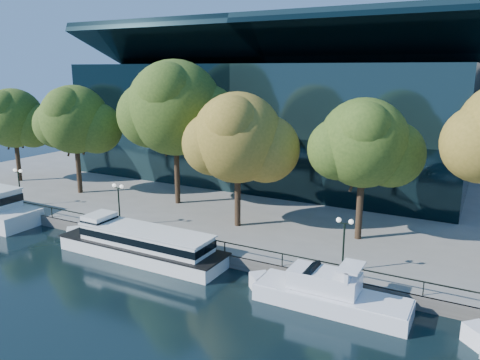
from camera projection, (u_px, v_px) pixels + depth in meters
The scene contains 14 objects.
ground at pixel (150, 267), 37.29m from camera, with size 160.00×160.00×0.00m, color black.
promenade at pixel (309, 173), 68.30m from camera, with size 90.00×67.08×1.00m.
railing at pixel (174, 232), 39.62m from camera, with size 88.20×0.08×0.99m.
convention_building at pixel (272, 120), 64.35m from camera, with size 50.00×24.57×21.43m.
tour_boat at pixel (137, 242), 39.07m from camera, with size 16.68×3.72×3.16m.
cruiser_near at pixel (325, 292), 30.94m from camera, with size 11.31×2.91×3.28m.
tree_0 at pixel (14, 120), 59.88m from camera, with size 9.50×7.79×12.05m.
tree_1 at pixel (75, 121), 53.83m from camera, with size 9.87×8.09×12.67m.
tree_2 at pixel (176, 110), 49.11m from camera, with size 12.58×10.31×15.45m.
tree_3 at pixel (239, 140), 42.21m from camera, with size 10.34×8.47×12.49m.
tree_4 at pixel (365, 145), 38.82m from camera, with size 9.40×7.71×12.18m.
lamp_0 at pixel (19, 178), 50.04m from camera, with size 1.26×0.36×4.03m.
lamp_1 at pixel (118, 195), 43.53m from camera, with size 1.26×0.36×4.03m.
lamp_2 at pixel (344, 232), 33.62m from camera, with size 1.26×0.36×4.03m.
Camera 1 is at (22.76, -27.07, 15.47)m, focal length 35.00 mm.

